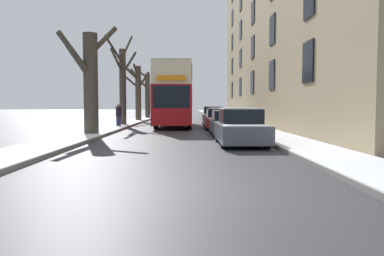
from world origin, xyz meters
name	(u,v)px	position (x,y,z in m)	size (l,w,h in m)	color
ground_plane	(161,191)	(0.00, 0.00, 0.00)	(320.00, 320.00, 0.00)	#38383D
sidewalk_left	(155,115)	(-4.73, 53.00, 0.08)	(2.06, 130.00, 0.16)	slate
sidewalk_right	(214,115)	(4.73, 53.00, 0.08)	(2.06, 130.00, 0.16)	slate
terrace_facade_right	(309,17)	(10.25, 23.59, 8.71)	(9.10, 39.95, 17.42)	tan
bare_tree_left_0	(90,81)	(-4.49, 12.42, 2.85)	(2.42, 3.05, 5.80)	#423A30
bare_tree_left_1	(123,82)	(-4.52, 22.18, 3.43)	(2.26, 4.95, 7.41)	#423A30
bare_tree_left_2	(138,91)	(-4.57, 31.15, 3.10)	(2.98, 2.60, 5.81)	#423A30
bare_tree_left_3	(146,93)	(-4.61, 39.22, 3.15)	(2.55, 2.81, 6.59)	#423A30
double_decker_bus	(174,93)	(-0.53, 21.40, 2.54)	(2.60, 10.27, 4.50)	red
parked_car_0	(241,128)	(2.61, 8.14, 0.68)	(1.81, 4.12, 1.49)	#474C56
parked_car_1	(227,124)	(2.61, 13.14, 0.62)	(1.75, 4.17, 1.34)	#474C56
parked_car_2	(219,119)	(2.61, 18.27, 0.66)	(1.87, 4.19, 1.45)	maroon
parked_car_3	(213,116)	(2.61, 24.63, 0.70)	(1.78, 4.22, 1.52)	#9EA3AD
oncoming_van	(167,108)	(-2.17, 40.16, 1.28)	(1.91, 5.40, 2.38)	#333842
pedestrian_left_sidewalk	(119,114)	(-4.44, 19.85, 0.96)	(0.38, 0.38, 1.75)	navy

